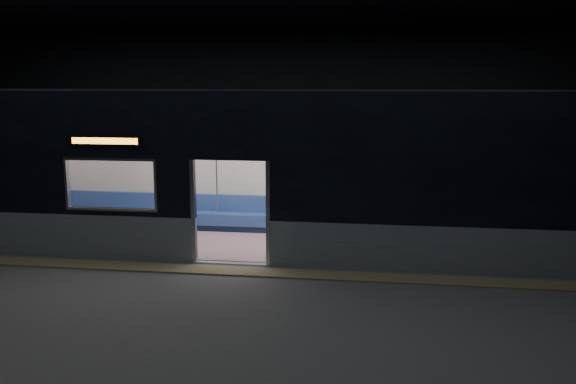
# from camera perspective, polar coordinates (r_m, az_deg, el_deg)

# --- Properties ---
(station_floor) EXTENTS (24.00, 14.00, 0.01)m
(station_floor) POSITION_cam_1_polar(r_m,az_deg,el_deg) (11.09, -6.59, -8.30)
(station_floor) COLOR #47494C
(station_floor) RESTS_ON ground
(station_envelope) EXTENTS (24.00, 14.00, 5.00)m
(station_envelope) POSITION_cam_1_polar(r_m,az_deg,el_deg) (10.52, -7.00, 11.01)
(station_envelope) COLOR black
(station_envelope) RESTS_ON station_floor
(tactile_strip) EXTENTS (22.80, 0.50, 0.03)m
(tactile_strip) POSITION_cam_1_polar(r_m,az_deg,el_deg) (11.59, -5.89, -7.36)
(tactile_strip) COLOR #8C7F59
(tactile_strip) RESTS_ON station_floor
(metro_car) EXTENTS (18.00, 3.04, 3.35)m
(metro_car) POSITION_cam_1_polar(r_m,az_deg,el_deg) (13.10, -3.93, 2.93)
(metro_car) COLOR gray
(metro_car) RESTS_ON station_floor
(passenger) EXTENTS (0.36, 0.62, 1.28)m
(passenger) POSITION_cam_1_polar(r_m,az_deg,el_deg) (13.98, 8.89, -1.22)
(passenger) COLOR black
(passenger) RESTS_ON metro_car
(handbag) EXTENTS (0.30, 0.28, 0.12)m
(handbag) POSITION_cam_1_polar(r_m,az_deg,el_deg) (13.80, 8.86, -1.81)
(handbag) COLOR black
(handbag) RESTS_ON passenger
(transit_map) EXTENTS (1.05, 0.03, 0.69)m
(transit_map) POSITION_cam_1_polar(r_m,az_deg,el_deg) (14.20, 3.81, 2.07)
(transit_map) COLOR white
(transit_map) RESTS_ON metro_car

